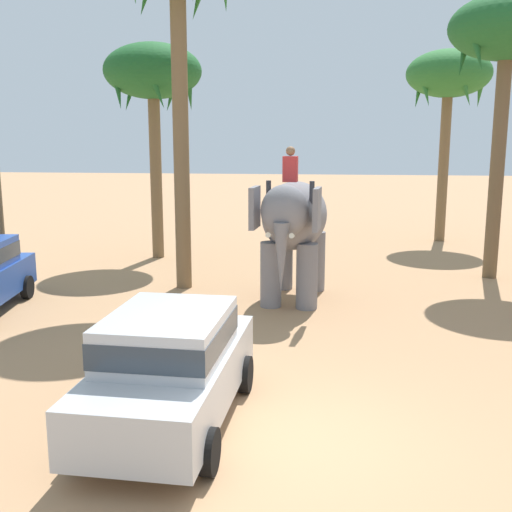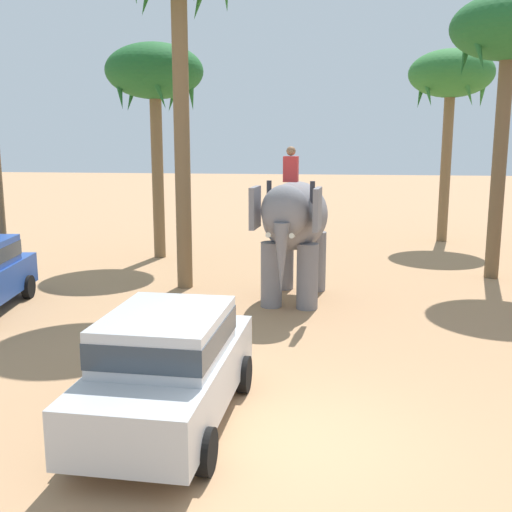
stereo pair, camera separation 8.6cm
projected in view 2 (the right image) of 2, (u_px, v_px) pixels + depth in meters
name	position (u px, v px, depth m)	size (l,w,h in m)	color
ground_plane	(286.00, 440.00, 8.50)	(120.00, 120.00, 0.00)	tan
car_sedan_foreground	(168.00, 363.00, 8.81)	(2.01, 4.17, 1.70)	#B7BABF
elephant_with_mahout	(294.00, 223.00, 15.36)	(1.88, 3.94, 3.88)	slate
palm_tree_near_hut	(155.00, 76.00, 20.19)	(3.20, 3.20, 7.11)	brown
palm_tree_far_back	(451.00, 78.00, 23.42)	(3.20, 3.20, 7.35)	brown
palm_tree_leaning_seaward	(509.00, 35.00, 16.95)	(3.20, 3.20, 7.97)	brown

